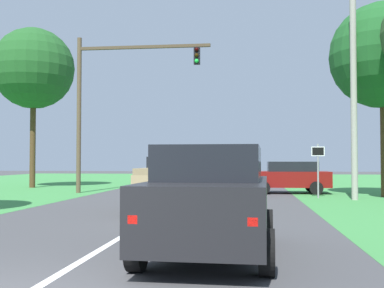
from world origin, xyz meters
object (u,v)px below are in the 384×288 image
(traffic_light, at_px, (111,91))
(extra_tree_2, at_px, (34,69))
(keep_moving_sign, at_px, (318,163))
(pickup_truck_lead, at_px, (179,183))
(utility_pole_right, at_px, (354,98))
(oak_tree_right, at_px, (383,56))
(red_suv_near, at_px, (211,198))
(crossing_suv_far, at_px, (289,176))

(traffic_light, bearing_deg, extra_tree_2, 145.59)
(keep_moving_sign, bearing_deg, pickup_truck_lead, -131.91)
(pickup_truck_lead, bearing_deg, utility_pole_right, 37.51)
(traffic_light, height_order, utility_pole_right, utility_pole_right)
(pickup_truck_lead, distance_m, utility_pole_right, 9.56)
(utility_pole_right, distance_m, extra_tree_2, 20.15)
(keep_moving_sign, distance_m, utility_pole_right, 3.34)
(oak_tree_right, xyz_separation_m, extra_tree_2, (-20.23, 5.59, 0.89))
(red_suv_near, relative_size, extra_tree_2, 0.46)
(traffic_light, relative_size, extra_tree_2, 0.82)
(red_suv_near, relative_size, keep_moving_sign, 1.89)
(red_suv_near, distance_m, pickup_truck_lead, 7.82)
(pickup_truck_lead, xyz_separation_m, oak_tree_right, (8.84, 7.29, 5.80))
(traffic_light, relative_size, utility_pole_right, 0.93)
(red_suv_near, bearing_deg, crossing_suv_far, 80.67)
(extra_tree_2, bearing_deg, crossing_suv_far, -12.34)
(keep_moving_sign, relative_size, crossing_suv_far, 0.59)
(oak_tree_right, height_order, extra_tree_2, extra_tree_2)
(pickup_truck_lead, height_order, traffic_light, traffic_light)
(utility_pole_right, bearing_deg, oak_tree_right, 46.40)
(keep_moving_sign, height_order, utility_pole_right, utility_pole_right)
(crossing_suv_far, distance_m, utility_pole_right, 5.95)
(red_suv_near, xyz_separation_m, oak_tree_right, (7.12, 14.92, 5.72))
(extra_tree_2, bearing_deg, pickup_truck_lead, -48.52)
(keep_moving_sign, bearing_deg, crossing_suv_far, 108.55)
(oak_tree_right, xyz_separation_m, utility_pole_right, (-1.79, -1.88, -2.28))
(pickup_truck_lead, distance_m, extra_tree_2, 18.45)
(crossing_suv_far, xyz_separation_m, extra_tree_2, (-15.91, 3.48, 6.77))
(utility_pole_right, xyz_separation_m, extra_tree_2, (-18.44, 7.47, 3.16))
(red_suv_near, bearing_deg, extra_tree_2, 122.60)
(oak_tree_right, bearing_deg, red_suv_near, -115.51)
(keep_moving_sign, bearing_deg, red_suv_near, -105.59)
(traffic_light, xyz_separation_m, extra_tree_2, (-6.44, 4.41, 2.17))
(keep_moving_sign, bearing_deg, traffic_light, 167.96)
(pickup_truck_lead, distance_m, oak_tree_right, 12.84)
(traffic_light, distance_m, oak_tree_right, 13.91)
(pickup_truck_lead, relative_size, extra_tree_2, 0.52)
(red_suv_near, distance_m, keep_moving_sign, 14.39)
(traffic_light, height_order, oak_tree_right, oak_tree_right)
(oak_tree_right, bearing_deg, pickup_truck_lead, -140.49)
(crossing_suv_far, height_order, utility_pole_right, utility_pole_right)
(keep_moving_sign, height_order, extra_tree_2, extra_tree_2)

